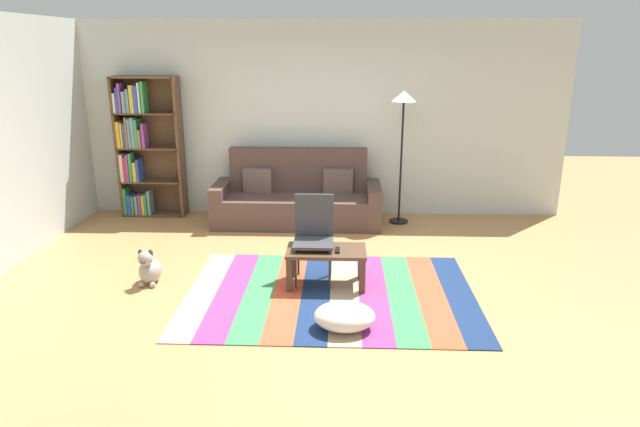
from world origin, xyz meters
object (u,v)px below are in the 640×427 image
object	(u,v)px
pouf	(345,316)
tv_remote	(338,250)
folding_chair	(314,231)
dog	(149,269)
couch	(297,199)
standing_lamp	(403,114)
coffee_table	(326,256)
bookshelf	(142,147)

from	to	relation	value
pouf	tv_remote	bearing A→B (deg)	94.66
folding_chair	pouf	bearing A→B (deg)	-30.43
dog	couch	bearing A→B (deg)	57.16
dog	folding_chair	distance (m)	1.74
pouf	folding_chair	xyz separation A→B (m)	(-0.32, 1.06, 0.41)
pouf	dog	distance (m)	2.19
couch	standing_lamp	size ratio (longest dim) A/B	1.26
coffee_table	standing_lamp	bearing A→B (deg)	66.24
standing_lamp	coffee_table	bearing A→B (deg)	-113.76
couch	tv_remote	size ratio (longest dim) A/B	15.07
bookshelf	coffee_table	distance (m)	3.62
pouf	couch	bearing A→B (deg)	102.09
dog	standing_lamp	size ratio (longest dim) A/B	0.22
couch	coffee_table	bearing A→B (deg)	-77.60
pouf	standing_lamp	world-z (taller)	standing_lamp
couch	dog	size ratio (longest dim) A/B	5.69
tv_remote	folding_chair	size ratio (longest dim) A/B	0.17
bookshelf	coffee_table	xyz separation A→B (m)	(2.66, -2.36, -0.67)
coffee_table	dog	world-z (taller)	dog
pouf	standing_lamp	bearing A→B (deg)	76.05
bookshelf	pouf	world-z (taller)	bookshelf
coffee_table	pouf	size ratio (longest dim) A/B	1.51
standing_lamp	bookshelf	bearing A→B (deg)	176.53
pouf	standing_lamp	distance (m)	3.44
bookshelf	pouf	distance (m)	4.43
couch	tv_remote	bearing A→B (deg)	-74.97
couch	dog	bearing A→B (deg)	-122.84
pouf	folding_chair	bearing A→B (deg)	106.63
standing_lamp	tv_remote	bearing A→B (deg)	-110.77
couch	pouf	distance (m)	3.07
dog	tv_remote	size ratio (longest dim) A/B	2.65
standing_lamp	dog	bearing A→B (deg)	-141.85
folding_chair	standing_lamp	bearing A→B (deg)	104.62
dog	tv_remote	distance (m)	1.95
bookshelf	dog	bearing A→B (deg)	-70.59
pouf	bookshelf	bearing A→B (deg)	130.93
dog	standing_lamp	distance (m)	3.76
dog	pouf	bearing A→B (deg)	-23.99
couch	dog	world-z (taller)	couch
bookshelf	dog	distance (m)	2.67
pouf	folding_chair	size ratio (longest dim) A/B	0.59
coffee_table	folding_chair	world-z (taller)	folding_chair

